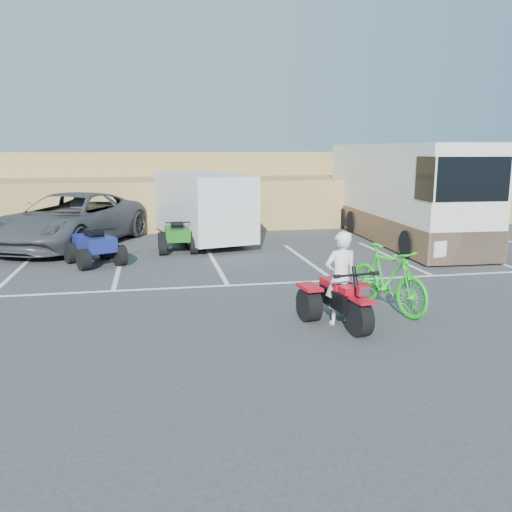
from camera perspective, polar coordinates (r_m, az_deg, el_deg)
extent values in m
plane|color=#353538|center=(10.87, -1.20, -6.22)|extent=(100.00, 100.00, 0.00)
cube|color=white|center=(15.99, -23.90, -1.50)|extent=(0.12, 5.00, 0.01)
cube|color=white|center=(15.60, -14.21, -1.17)|extent=(0.12, 5.00, 0.01)
cube|color=white|center=(15.66, -4.30, -0.80)|extent=(0.12, 5.00, 0.01)
cube|color=white|center=(16.19, 5.23, -0.42)|extent=(0.12, 5.00, 0.01)
cube|color=white|center=(17.13, 13.94, -0.06)|extent=(0.12, 5.00, 0.01)
cube|color=white|center=(18.42, 21.59, 0.25)|extent=(0.12, 5.00, 0.01)
cube|color=white|center=(13.15, -2.98, -3.12)|extent=(28.00, 0.12, 0.01)
cube|color=#9B7E46|center=(24.39, -6.83, 5.83)|extent=(40.00, 6.00, 2.00)
cube|color=#9B7E46|center=(27.81, -7.42, 8.54)|extent=(40.00, 4.00, 2.20)
imported|color=white|center=(10.24, 8.92, -2.29)|extent=(0.70, 0.51, 1.78)
imported|color=#14BF19|center=(11.31, 13.67, -2.31)|extent=(1.29, 2.32, 1.35)
imported|color=#414348|center=(19.35, -18.97, 3.60)|extent=(5.32, 7.10, 1.79)
cube|color=silver|center=(19.13, -5.71, 5.40)|extent=(3.26, 5.52, 2.15)
cylinder|color=black|center=(19.26, -5.65, 2.34)|extent=(1.98, 1.04, 0.60)
cube|color=silver|center=(20.28, 15.04, 6.54)|extent=(2.70, 9.47, 3.38)
cube|color=brown|center=(20.40, 14.87, 3.12)|extent=(2.75, 9.47, 0.94)
cube|color=black|center=(16.04, 21.96, 7.50)|extent=(2.16, 0.10, 1.22)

